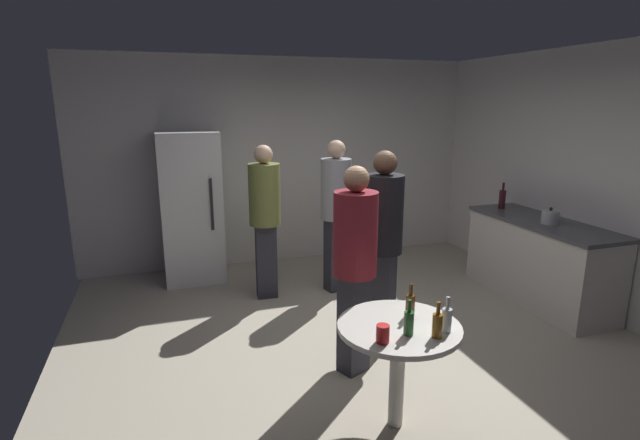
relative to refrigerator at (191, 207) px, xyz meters
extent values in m
cube|color=#B2A893|center=(1.25, -2.20, -0.95)|extent=(5.20, 5.20, 0.10)
cube|color=silver|center=(1.25, 0.43, 0.45)|extent=(5.32, 0.06, 2.70)
cube|color=silver|center=(3.88, -2.20, 0.45)|extent=(0.06, 5.20, 2.70)
cube|color=white|center=(0.00, 0.00, 0.00)|extent=(0.70, 0.65, 1.80)
cube|color=#262628|center=(0.21, -0.34, 0.09)|extent=(0.03, 0.03, 0.60)
cube|color=beige|center=(3.53, -1.86, -0.47)|extent=(0.60, 1.72, 0.86)
cube|color=#4C4C51|center=(3.53, -1.86, -0.02)|extent=(0.64, 1.76, 0.04)
cylinder|color=#B2B2B7|center=(3.48, -1.99, 0.07)|extent=(0.17, 0.17, 0.14)
sphere|color=black|center=(3.48, -1.99, 0.16)|extent=(0.04, 0.04, 0.04)
cone|color=#B2B2B7|center=(3.60, -1.99, 0.08)|extent=(0.09, 0.04, 0.06)
cylinder|color=#3F141E|center=(3.50, -1.22, 0.11)|extent=(0.08, 0.08, 0.22)
cylinder|color=#3F141E|center=(3.50, -1.22, 0.26)|extent=(0.03, 0.03, 0.09)
cylinder|color=beige|center=(1.08, -3.29, -0.55)|extent=(0.10, 0.10, 0.70)
cylinder|color=beige|center=(1.08, -3.29, -0.18)|extent=(0.80, 0.80, 0.03)
cylinder|color=#8C5919|center=(1.22, -3.52, -0.09)|extent=(0.06, 0.06, 0.15)
cylinder|color=#8C5919|center=(1.22, -3.52, 0.02)|extent=(0.02, 0.02, 0.08)
cylinder|color=#593314|center=(1.21, -3.20, -0.09)|extent=(0.06, 0.06, 0.15)
cylinder|color=#593314|center=(1.21, -3.20, 0.02)|extent=(0.02, 0.02, 0.08)
cylinder|color=#26662D|center=(1.07, -3.43, -0.09)|extent=(0.06, 0.06, 0.15)
cylinder|color=#26662D|center=(1.07, -3.43, 0.02)|extent=(0.02, 0.02, 0.08)
cylinder|color=silver|center=(1.32, -3.47, -0.09)|extent=(0.06, 0.06, 0.15)
cylinder|color=silver|center=(1.32, -3.47, 0.02)|extent=(0.02, 0.02, 0.08)
cylinder|color=red|center=(0.88, -3.47, -0.11)|extent=(0.08, 0.08, 0.11)
cube|color=#2D2D38|center=(0.72, -0.85, -0.48)|extent=(0.23, 0.18, 0.84)
cylinder|color=olive|center=(0.72, -0.85, 0.27)|extent=(0.36, 0.36, 0.66)
sphere|color=#D8AD8C|center=(0.72, -0.85, 0.70)|extent=(0.20, 0.20, 0.20)
cube|color=#2D2D38|center=(1.07, -2.57, -0.49)|extent=(0.27, 0.25, 0.82)
cylinder|color=maroon|center=(1.07, -2.57, 0.25)|extent=(0.45, 0.45, 0.65)
sphere|color=tan|center=(1.07, -2.57, 0.68)|extent=(0.20, 0.20, 0.20)
cube|color=#2D2D38|center=(1.52, -0.90, -0.47)|extent=(0.25, 0.22, 0.85)
cylinder|color=gray|center=(1.52, -0.90, 0.29)|extent=(0.41, 0.41, 0.67)
sphere|color=#D8AD8C|center=(1.52, -0.90, 0.73)|extent=(0.20, 0.20, 0.20)
cube|color=#2D2D38|center=(1.48, -2.20, -0.47)|extent=(0.27, 0.28, 0.86)
cylinder|color=black|center=(1.48, -2.20, 0.30)|extent=(0.48, 0.48, 0.68)
sphere|color=brown|center=(1.48, -2.20, 0.74)|extent=(0.20, 0.20, 0.20)
camera|label=1|loc=(-0.29, -5.82, 1.23)|focal=26.89mm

